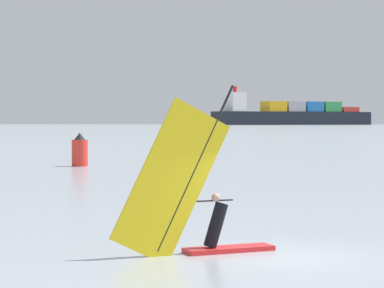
% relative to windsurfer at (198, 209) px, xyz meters
% --- Properties ---
extents(ground_plane, '(4000.00, 4000.00, 0.00)m').
position_rel_windsurfer_xyz_m(ground_plane, '(2.03, 0.14, -1.08)').
color(ground_plane, '#9EA8B2').
extents(windsurfer, '(3.41, 2.95, 4.31)m').
position_rel_windsurfer_xyz_m(windsurfer, '(0.00, 0.00, 0.00)').
color(windsurfer, red).
rests_on(windsurfer, ground_plane).
extents(cargo_ship, '(146.79, 132.01, 37.81)m').
position_rel_windsurfer_xyz_m(cargo_ship, '(-142.73, 796.51, 9.56)').
color(cargo_ship, black).
rests_on(cargo_ship, ground_plane).
extents(distant_headland, '(957.22, 721.40, 21.79)m').
position_rel_windsurfer_xyz_m(distant_headland, '(-338.04, 1471.20, 9.82)').
color(distant_headland, '#756B56').
rests_on(distant_headland, ground_plane).
extents(channel_buoy, '(1.14, 1.14, 2.38)m').
position_rel_windsurfer_xyz_m(channel_buoy, '(-19.21, 34.16, 0.00)').
color(channel_buoy, red).
rests_on(channel_buoy, ground_plane).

